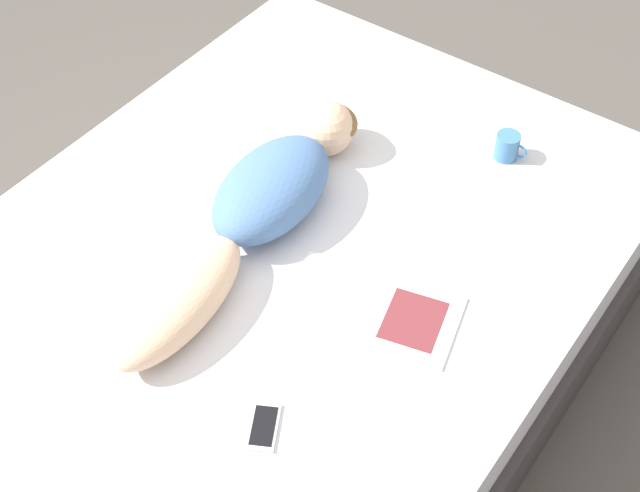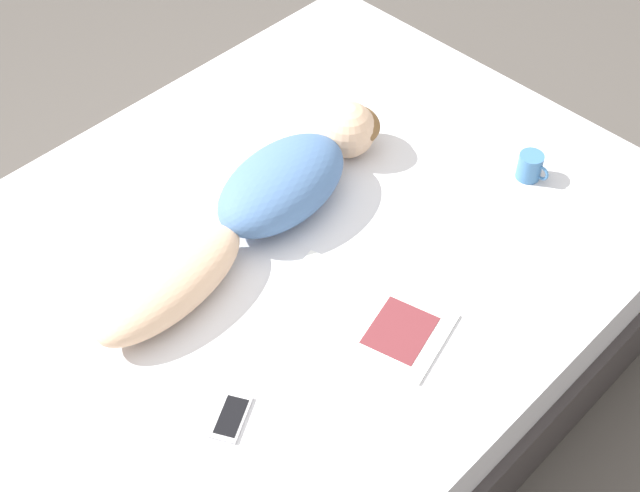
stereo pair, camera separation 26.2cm
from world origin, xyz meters
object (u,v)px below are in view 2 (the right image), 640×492
object	(u,v)px
coffee_mug	(530,166)
cell_phone	(231,417)
person	(263,201)
open_magazine	(363,315)

from	to	relation	value
coffee_mug	cell_phone	xyz separation A→B (m)	(-0.01, -1.28, -0.04)
person	open_magazine	size ratio (longest dim) A/B	2.23
open_magazine	cell_phone	xyz separation A→B (m)	(-0.02, -0.48, 0.00)
open_magazine	cell_phone	world-z (taller)	same
open_magazine	coffee_mug	distance (m)	0.79
person	coffee_mug	bearing A→B (deg)	52.09
person	coffee_mug	world-z (taller)	person
coffee_mug	cell_phone	world-z (taller)	coffee_mug
person	cell_phone	distance (m)	0.71
open_magazine	coffee_mug	bearing A→B (deg)	75.67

